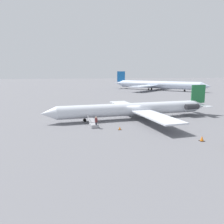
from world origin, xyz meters
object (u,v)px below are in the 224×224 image
object	(u,v)px
airplane_main	(136,109)
passenger	(96,121)
airplane_far_center	(156,85)
boarding_stairs	(93,124)

from	to	relation	value
airplane_main	passenger	size ratio (longest dim) A/B	18.13
airplane_main	airplane_far_center	bearing A→B (deg)	-121.60
passenger	boarding_stairs	bearing A→B (deg)	11.00
airplane_far_center	passenger	distance (m)	77.03
airplane_main	boarding_stairs	world-z (taller)	airplane_main
airplane_main	airplane_far_center	xyz separation A→B (m)	(-33.18, -59.78, 0.94)
airplane_far_center	passenger	bearing A→B (deg)	-71.16
boarding_stairs	passenger	xyz separation A→B (m)	(-0.26, 1.08, 0.65)
boarding_stairs	passenger	bearing A→B (deg)	-169.00
airplane_main	boarding_stairs	size ratio (longest dim) A/B	7.78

